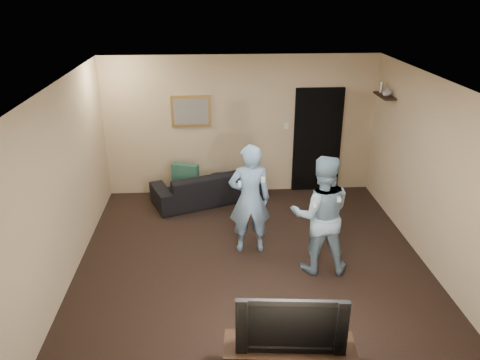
{
  "coord_description": "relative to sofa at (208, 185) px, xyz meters",
  "views": [
    {
      "loc": [
        -0.54,
        -5.84,
        3.76
      ],
      "look_at": [
        -0.15,
        0.3,
        1.15
      ],
      "focal_mm": 35.0,
      "sensor_mm": 36.0,
      "label": 1
    }
  ],
  "objects": [
    {
      "name": "ceiling",
      "position": [
        0.63,
        -2.09,
        2.31
      ],
      "size": [
        5.0,
        5.0,
        0.04
      ],
      "primitive_type": "cube",
      "color": "silver",
      "rests_on": "wall_back"
    },
    {
      "name": "wall_right",
      "position": [
        3.13,
        -2.09,
        1.01
      ],
      "size": [
        0.04,
        5.0,
        2.6
      ],
      "primitive_type": "cube",
      "color": "#C8AF85",
      "rests_on": "ground"
    },
    {
      "name": "light_switch",
      "position": [
        1.48,
        0.38,
        1.01
      ],
      "size": [
        0.08,
        0.02,
        0.12
      ],
      "primitive_type": "cube",
      "color": "silver",
      "rests_on": "wall_back"
    },
    {
      "name": "wii_player_right",
      "position": [
        1.54,
        -2.37,
        0.56
      ],
      "size": [
        0.88,
        0.71,
        1.7
      ],
      "color": "#7B9EB3",
      "rests_on": "ground"
    },
    {
      "name": "ground",
      "position": [
        0.63,
        -2.09,
        -0.29
      ],
      "size": [
        5.0,
        5.0,
        0.0
      ],
      "primitive_type": "plane",
      "color": "black",
      "rests_on": "ground"
    },
    {
      "name": "sofa",
      "position": [
        0.0,
        0.0,
        0.0
      ],
      "size": [
        2.16,
        1.47,
        0.59
      ],
      "primitive_type": "imported",
      "rotation": [
        0.0,
        0.0,
        3.51
      ],
      "color": "black",
      "rests_on": "ground"
    },
    {
      "name": "painting_canvas",
      "position": [
        -0.27,
        0.35,
        1.31
      ],
      "size": [
        0.62,
        0.01,
        0.47
      ],
      "primitive_type": "cube",
      "color": "slate",
      "rests_on": "painting_frame"
    },
    {
      "name": "doorway",
      "position": [
        2.08,
        0.38,
        0.71
      ],
      "size": [
        0.9,
        0.06,
        2.0
      ],
      "primitive_type": "cube",
      "color": "black",
      "rests_on": "ground"
    },
    {
      "name": "wall_front",
      "position": [
        0.63,
        -4.59,
        1.01
      ],
      "size": [
        5.0,
        0.04,
        2.6
      ],
      "primitive_type": "cube",
      "color": "#C8AF85",
      "rests_on": "ground"
    },
    {
      "name": "wii_player_left",
      "position": [
        0.62,
        -1.8,
        0.55
      ],
      "size": [
        0.62,
        0.49,
        1.68
      ],
      "color": "#76A1CE",
      "rests_on": "ground"
    },
    {
      "name": "wall_left",
      "position": [
        -1.87,
        -2.09,
        1.01
      ],
      "size": [
        0.04,
        5.0,
        2.6
      ],
      "primitive_type": "cube",
      "color": "#C8AF85",
      "rests_on": "ground"
    },
    {
      "name": "wall_shelf",
      "position": [
        3.02,
        -0.29,
        1.7
      ],
      "size": [
        0.2,
        0.6,
        0.03
      ],
      "primitive_type": "cube",
      "color": "black",
      "rests_on": "wall_right"
    },
    {
      "name": "television",
      "position": [
        0.8,
        -4.38,
        0.49
      ],
      "size": [
        1.06,
        0.23,
        0.61
      ],
      "primitive_type": "imported",
      "rotation": [
        0.0,
        0.0,
        -0.09
      ],
      "color": "black",
      "rests_on": "tv_console"
    },
    {
      "name": "throw_pillow",
      "position": [
        -0.41,
        0.0,
        0.19
      ],
      "size": [
        0.51,
        0.29,
        0.49
      ],
      "primitive_type": "cube",
      "rotation": [
        0.0,
        0.0,
        -0.3
      ],
      "color": "#174639",
      "rests_on": "sofa"
    },
    {
      "name": "wall_back",
      "position": [
        0.63,
        0.41,
        1.01
      ],
      "size": [
        5.0,
        0.04,
        2.6
      ],
      "primitive_type": "cube",
      "color": "#C8AF85",
      "rests_on": "ground"
    },
    {
      "name": "shelf_figurine",
      "position": [
        3.02,
        -0.1,
        1.8
      ],
      "size": [
        0.06,
        0.06,
        0.18
      ],
      "primitive_type": "cylinder",
      "color": "#BABABE",
      "rests_on": "wall_shelf"
    },
    {
      "name": "painting_frame",
      "position": [
        -0.27,
        0.38,
        1.31
      ],
      "size": [
        0.72,
        0.05,
        0.57
      ],
      "primitive_type": "cube",
      "color": "olive",
      "rests_on": "wall_back"
    },
    {
      "name": "shelf_vase",
      "position": [
        3.02,
        -0.38,
        1.79
      ],
      "size": [
        0.2,
        0.2,
        0.16
      ],
      "primitive_type": "imported",
      "rotation": [
        0.0,
        0.0,
        0.38
      ],
      "color": "#A6A6AB",
      "rests_on": "wall_shelf"
    }
  ]
}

